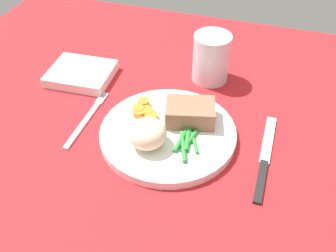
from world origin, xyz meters
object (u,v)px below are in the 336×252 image
(dinner_plate, at_px, (168,134))
(fork, at_px, (87,119))
(knife, at_px, (265,158))
(meat_portion, at_px, (192,113))
(napkin, at_px, (81,74))
(water_glass, at_px, (210,61))

(dinner_plate, distance_m, fork, 0.16)
(fork, distance_m, knife, 0.33)
(meat_portion, distance_m, knife, 0.15)
(meat_portion, height_order, knife, meat_portion)
(knife, distance_m, napkin, 0.42)
(meat_portion, xyz_separation_m, knife, (0.14, -0.04, -0.03))
(fork, bearing_deg, meat_portion, 16.47)
(fork, xyz_separation_m, knife, (0.33, -0.00, -0.00))
(fork, bearing_deg, napkin, 125.40)
(meat_portion, height_order, napkin, meat_portion)
(fork, height_order, napkin, napkin)
(dinner_plate, distance_m, napkin, 0.26)
(knife, bearing_deg, water_glass, 122.60)
(napkin, bearing_deg, dinner_plate, -27.04)
(dinner_plate, bearing_deg, fork, -179.08)
(dinner_plate, relative_size, napkin, 1.86)
(meat_portion, distance_m, fork, 0.20)
(meat_portion, bearing_deg, dinner_plate, -130.60)
(fork, distance_m, napkin, 0.14)
(napkin, bearing_deg, knife, -16.70)
(dinner_plate, height_order, fork, dinner_plate)
(dinner_plate, xyz_separation_m, knife, (0.17, -0.00, -0.01))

